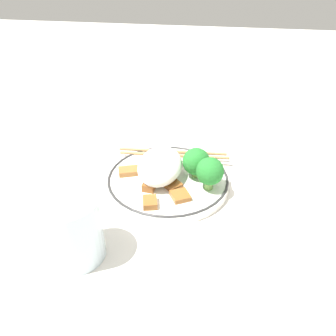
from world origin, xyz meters
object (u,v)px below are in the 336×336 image
Objects in this scene: drinking_glass at (73,229)px; broccoli_back_center at (196,162)px; plate at (168,180)px; broccoli_back_left at (210,172)px; chopsticks at (172,153)px.

broccoli_back_center is at bearing -36.29° from drinking_glass.
plate is at bearing 103.87° from broccoli_back_center.
broccoli_back_center is at bearing -76.13° from plate.
broccoli_back_center is (0.03, 0.03, -0.00)m from broccoli_back_left.
broccoli_back_center is at bearing -141.25° from chopsticks.
plate is at bearing -176.14° from chopsticks.
drinking_glass reaches higher than chopsticks.
drinking_glass is (-0.20, 0.14, 0.00)m from broccoli_back_center.
broccoli_back_left is 0.13m from chopsticks.
chopsticks is at bearing 3.86° from plate.
chopsticks is at bearing -19.02° from drinking_glass.
drinking_glass is at bearing 134.06° from broccoli_back_left.
broccoli_back_center is at bearing 39.12° from broccoli_back_left.
broccoli_back_center reaches higher than plate.
broccoli_back_left reaches higher than broccoli_back_center.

